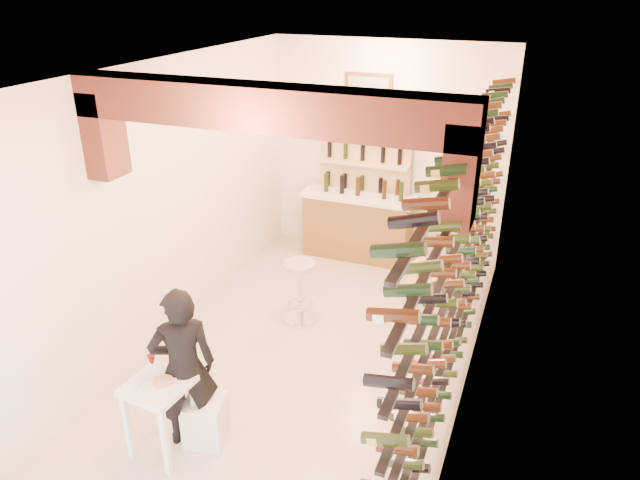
# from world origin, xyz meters

# --- Properties ---
(ground) EXTENTS (6.00, 6.00, 0.00)m
(ground) POSITION_xyz_m (0.00, 0.00, 0.00)
(ground) COLOR beige
(ground) RESTS_ON ground
(room_shell) EXTENTS (3.52, 6.02, 3.21)m
(room_shell) POSITION_xyz_m (0.00, -0.26, 2.25)
(room_shell) COLOR white
(room_shell) RESTS_ON ground
(wine_rack) EXTENTS (0.32, 5.70, 2.56)m
(wine_rack) POSITION_xyz_m (1.53, 0.00, 1.55)
(wine_rack) COLOR black
(wine_rack) RESTS_ON ground
(back_counter) EXTENTS (1.70, 0.62, 1.29)m
(back_counter) POSITION_xyz_m (-0.30, 2.65, 0.53)
(back_counter) COLOR brown
(back_counter) RESTS_ON ground
(back_shelving) EXTENTS (1.40, 0.31, 2.73)m
(back_shelving) POSITION_xyz_m (-0.30, 2.89, 1.17)
(back_shelving) COLOR #DDB57C
(back_shelving) RESTS_ON ground
(tasting_table) EXTENTS (0.56, 0.56, 0.91)m
(tasting_table) POSITION_xyz_m (-0.65, -1.91, 0.62)
(tasting_table) COLOR white
(tasting_table) RESTS_ON ground
(white_stool) EXTENTS (0.43, 0.43, 0.45)m
(white_stool) POSITION_xyz_m (-0.38, -1.65, 0.22)
(white_stool) COLOR white
(white_stool) RESTS_ON ground
(person) EXTENTS (0.69, 0.66, 1.59)m
(person) POSITION_xyz_m (-0.53, -1.68, 0.79)
(person) COLOR black
(person) RESTS_ON ground
(chrome_barstool) EXTENTS (0.42, 0.42, 0.81)m
(chrome_barstool) POSITION_xyz_m (-0.39, 0.60, 0.47)
(chrome_barstool) COLOR silver
(chrome_barstool) RESTS_ON ground
(crate_lower) EXTENTS (0.57, 0.41, 0.33)m
(crate_lower) POSITION_xyz_m (1.02, 1.56, 0.17)
(crate_lower) COLOR #E8BE7F
(crate_lower) RESTS_ON ground
(crate_upper) EXTENTS (0.53, 0.45, 0.26)m
(crate_upper) POSITION_xyz_m (1.02, 1.56, 0.46)
(crate_upper) COLOR #E8BE7F
(crate_upper) RESTS_ON crate_lower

